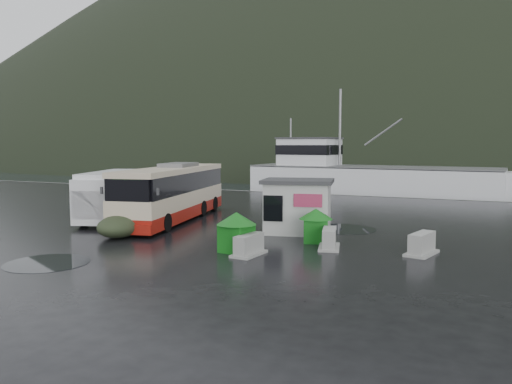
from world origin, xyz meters
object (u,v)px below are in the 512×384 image
at_px(waste_bin_right, 315,242).
at_px(fishing_trawler, 371,188).
at_px(dome_tent, 120,237).
at_px(jersey_barrier_b, 249,255).
at_px(coach_bus, 174,220).
at_px(jersey_barrier_c, 421,255).
at_px(ticket_kiosk, 298,233).
at_px(white_van, 115,220).
at_px(waste_bin_left, 236,252).
at_px(jersey_barrier_a, 329,248).

height_order(waste_bin_right, fishing_trawler, fishing_trawler).
distance_m(dome_tent, jersey_barrier_b, 6.79).
distance_m(dome_tent, fishing_trawler, 30.32).
xyz_separation_m(jersey_barrier_b, fishing_trawler, (-1.52, 30.82, 0.00)).
relative_size(coach_bus, jersey_barrier_c, 6.66).
bearing_deg(ticket_kiosk, jersey_barrier_c, -35.13).
relative_size(white_van, waste_bin_left, 4.17).
xyz_separation_m(dome_tent, jersey_barrier_b, (6.73, -0.95, 0.00)).
bearing_deg(dome_tent, jersey_barrier_a, 8.84).
relative_size(waste_bin_left, waste_bin_right, 1.08).
distance_m(dome_tent, jersey_barrier_c, 12.69).
bearing_deg(white_van, jersey_barrier_c, -27.55).
bearing_deg(jersey_barrier_b, coach_bus, 140.19).
height_order(coach_bus, waste_bin_right, coach_bus).
height_order(dome_tent, jersey_barrier_a, dome_tent).
distance_m(white_van, dome_tent, 5.10).
bearing_deg(jersey_barrier_b, white_van, 155.05).
distance_m(coach_bus, waste_bin_right, 9.25).
bearing_deg(jersey_barrier_a, white_van, 169.38).
height_order(coach_bus, white_van, coach_bus).
distance_m(coach_bus, ticket_kiosk, 7.47).
distance_m(coach_bus, jersey_barrier_b, 9.52).
bearing_deg(dome_tent, white_van, 132.26).
relative_size(ticket_kiosk, jersey_barrier_c, 1.94).
relative_size(white_van, ticket_kiosk, 2.00).
bearing_deg(dome_tent, coach_bus, 96.53).
bearing_deg(fishing_trawler, coach_bus, -99.04).
bearing_deg(jersey_barrier_a, jersey_barrier_c, 5.56).
bearing_deg(jersey_barrier_b, jersey_barrier_c, 24.86).
xyz_separation_m(dome_tent, fishing_trawler, (5.20, 29.87, 0.00)).
relative_size(dome_tent, ticket_kiosk, 0.79).
xyz_separation_m(coach_bus, waste_bin_right, (8.84, -2.73, 0.00)).
bearing_deg(jersey_barrier_c, waste_bin_left, -159.91).
xyz_separation_m(coach_bus, jersey_barrier_a, (9.71, -3.73, 0.00)).
bearing_deg(ticket_kiosk, waste_bin_left, -110.95).
distance_m(waste_bin_left, waste_bin_right, 3.76).
bearing_deg(waste_bin_left, coach_bus, 139.00).
distance_m(waste_bin_right, ticket_kiosk, 2.30).
height_order(waste_bin_right, dome_tent, waste_bin_right).
height_order(waste_bin_right, jersey_barrier_a, waste_bin_right).
relative_size(coach_bus, waste_bin_right, 7.68).
xyz_separation_m(ticket_kiosk, jersey_barrier_a, (2.29, -2.80, 0.00)).
height_order(ticket_kiosk, fishing_trawler, fishing_trawler).
distance_m(jersey_barrier_b, jersey_barrier_c, 6.44).
bearing_deg(fishing_trawler, white_van, -104.16).
bearing_deg(jersey_barrier_c, fishing_trawler, 104.68).
height_order(ticket_kiosk, jersey_barrier_c, ticket_kiosk).
xyz_separation_m(waste_bin_left, fishing_trawler, (-0.85, 30.50, 0.00)).
bearing_deg(fishing_trawler, jersey_barrier_b, -83.03).
relative_size(waste_bin_left, fishing_trawler, 0.06).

